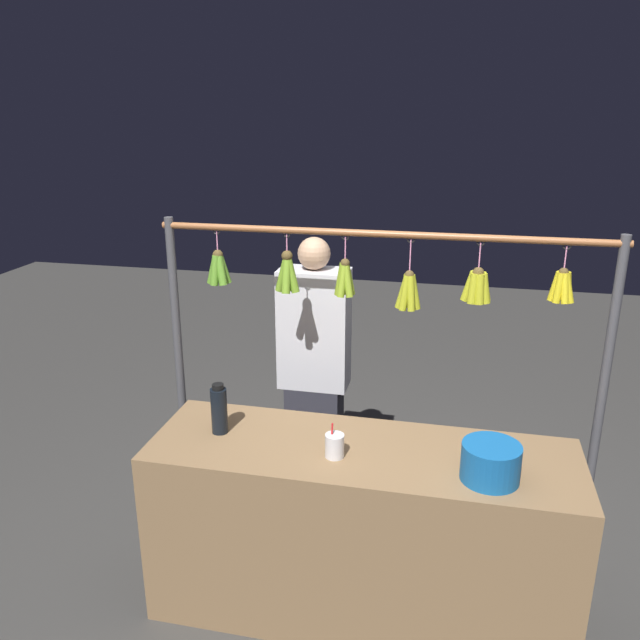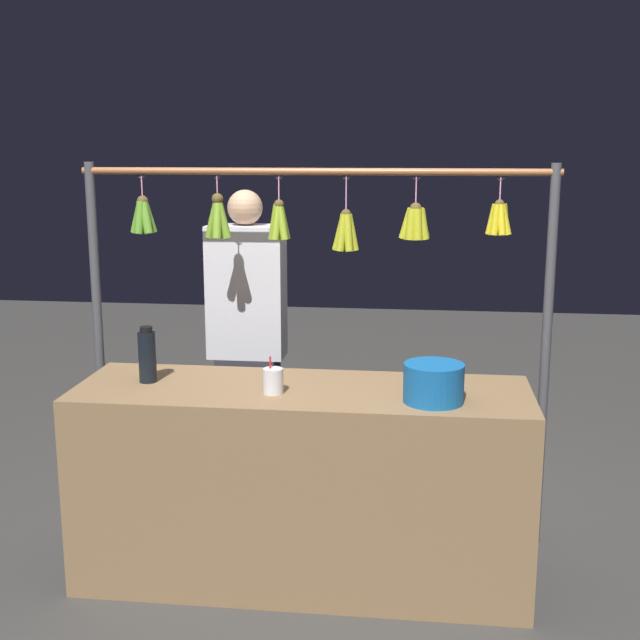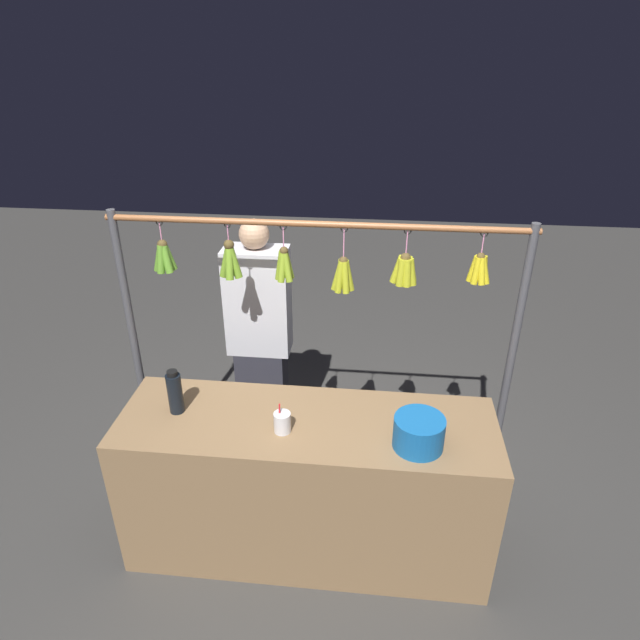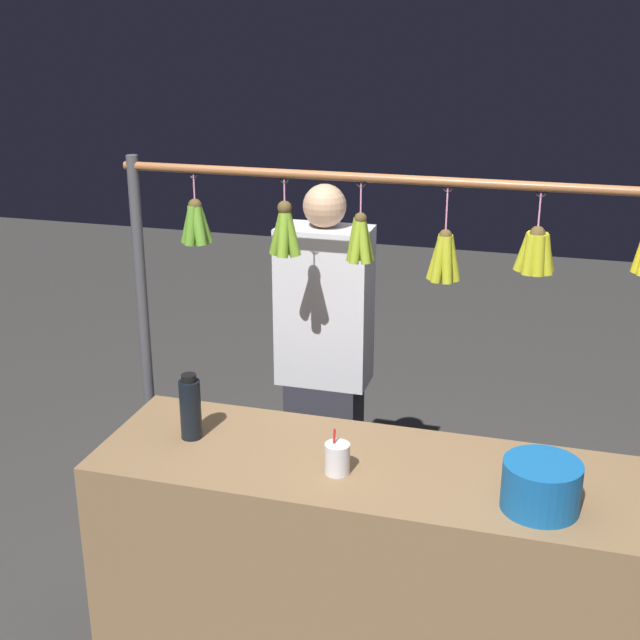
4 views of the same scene
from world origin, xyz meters
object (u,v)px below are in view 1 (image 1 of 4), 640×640
at_px(water_bottle, 219,410).
at_px(drink_cup, 335,446).
at_px(blue_bucket, 491,462).
at_px(vendor_person, 314,379).

xyz_separation_m(water_bottle, drink_cup, (-0.56, 0.10, -0.06)).
xyz_separation_m(blue_bucket, drink_cup, (0.64, -0.04, -0.03)).
xyz_separation_m(water_bottle, blue_bucket, (-1.20, 0.14, -0.04)).
bearing_deg(vendor_person, drink_cup, 108.30).
bearing_deg(water_bottle, blue_bucket, 173.39).
relative_size(water_bottle, blue_bucket, 1.01).
bearing_deg(water_bottle, vendor_person, -108.83).
distance_m(blue_bucket, vendor_person, 1.31).
bearing_deg(drink_cup, vendor_person, -71.70).
distance_m(blue_bucket, drink_cup, 0.64).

